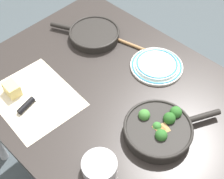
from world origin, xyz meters
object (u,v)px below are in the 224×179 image
Objects in this scene: cheese_block at (12,89)px; skillet_broccoli at (159,129)px; skillet_eggs at (94,34)px; prep_bowl_steel at (99,166)px; grater_knife at (33,100)px; dinner_plate_stack at (157,65)px; wooden_spoon at (120,40)px.

skillet_broccoli is at bearing -154.38° from cheese_block.
cheese_block is (-0.01, 0.49, 0.01)m from skillet_eggs.
prep_bowl_steel is at bearing -178.92° from cheese_block.
grater_knife is at bearing 144.65° from skillet_broccoli.
skillet_eggs is at bearing 1.40° from grater_knife.
prep_bowl_steel reaches higher than dinner_plate_stack.
skillet_eggs is 0.47m from grater_knife.
grater_knife is 0.42m from prep_bowl_steel.
skillet_broccoli reaches higher than cheese_block.
cheese_block is at bearing 143.37° from skillet_broccoli.
skillet_eggs is 0.71m from prep_bowl_steel.
cheese_block is at bearing 1.08° from prep_bowl_steel.
cheese_block is at bearing 66.58° from skillet_eggs.
skillet_eggs is 4.56× the size of cheese_block.
wooden_spoon is 0.24m from dinner_plate_stack.
grater_knife is 0.57m from dinner_plate_stack.
cheese_block is 0.64m from dinner_plate_stack.
prep_bowl_steel reaches higher than wooden_spoon.
dinner_plate_stack is at bearing 164.02° from skillet_eggs.
skillet_eggs is at bearing 17.59° from wooden_spoon.
grater_knife is 1.84× the size of prep_bowl_steel.
prep_bowl_steel is at bearing -104.89° from grater_knife.
wooden_spoon is (-0.11, -0.07, -0.01)m from skillet_eggs.
wooden_spoon is at bearing -52.90° from prep_bowl_steel.
prep_bowl_steel reaches higher than skillet_eggs.
wooden_spoon is 0.53m from grater_knife.
grater_knife is at bearing -161.24° from cheese_block.
skillet_broccoli is 1.08× the size of skillet_eggs.
cheese_block is (0.10, 0.56, 0.02)m from wooden_spoon.
prep_bowl_steel is (-0.17, 0.54, 0.01)m from dinner_plate_stack.
skillet_broccoli is 0.55m from wooden_spoon.
prep_bowl_steel is (-0.53, 0.48, 0.00)m from skillet_eggs.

